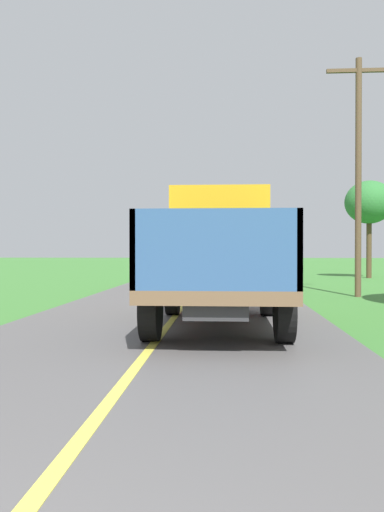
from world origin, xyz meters
name	(u,v)px	position (x,y,z in m)	size (l,w,h in m)	color
banana_truck_near	(219,253)	(0.97, 9.98, 1.47)	(2.38, 5.82, 2.80)	#2D2D30
banana_truck_far	(217,251)	(0.74, 20.69, 1.48)	(2.38, 5.81, 2.80)	#2D2D30
utility_pole_roadside	(358,168)	(5.39, 16.58, 4.17)	(2.06, 0.20, 7.74)	brown
roadside_tree_mid_right	(369,203)	(8.86, 28.16, 4.08)	(2.60, 2.60, 5.29)	#4C3823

